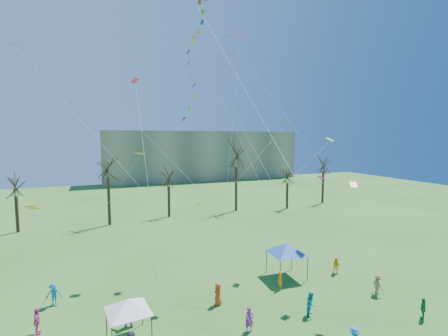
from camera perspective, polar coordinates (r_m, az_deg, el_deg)
name	(u,v)px	position (r m, az deg, el deg)	size (l,w,h in m)	color
distant_building	(202,155)	(99.62, -4.04, 2.35)	(60.00, 14.00, 15.00)	gray
bare_tree_row	(190,172)	(51.57, -6.19, -0.71)	(68.32, 8.06, 12.25)	black
big_box_kite	(198,61)	(20.15, -4.73, 18.84)	(4.32, 7.15, 24.12)	red
canopy_tent_white	(128,305)	(22.38, -17.16, -22.86)	(3.60, 3.60, 2.72)	#3F3F44
canopy_tent_blue	(287,248)	(30.29, 11.39, -14.22)	(4.23, 4.23, 3.18)	#3F3F44
festival_crowd	(213,319)	(23.01, -2.04, -25.93)	(25.90, 14.03, 1.85)	red
small_kites_aloft	(208,117)	(26.32, -2.99, 9.27)	(29.12, 18.87, 33.35)	#FFA50D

